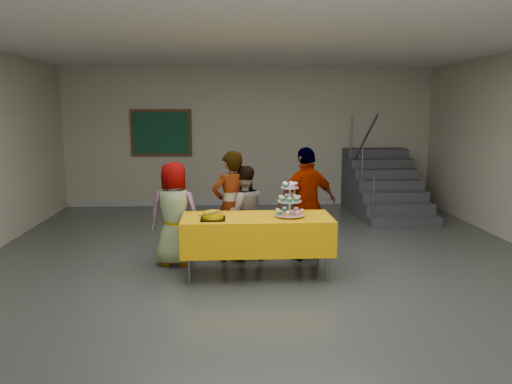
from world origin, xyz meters
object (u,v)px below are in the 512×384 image
bake_table (257,233)px  bear_cake (213,215)px  schoolchild_a (174,214)px  cupcake_stand (290,202)px  schoolchild_b (231,206)px  schoolchild_c (243,213)px  staircase (382,188)px  noticeboard (161,133)px  schoolchild_d (307,204)px

bake_table → bear_cake: (-0.55, -0.13, 0.27)m
bake_table → schoolchild_a: (-1.09, 0.53, 0.15)m
cupcake_stand → schoolchild_a: (-1.49, 0.57, -0.25)m
schoolchild_b → schoolchild_c: schoolchild_b is taller
bake_table → schoolchild_c: 0.76m
schoolchild_b → bear_cake: bearing=49.9°
staircase → noticeboard: noticeboard is taller
schoolchild_a → noticeboard: noticeboard is taller
bake_table → schoolchild_a: size_ratio=1.33×
cupcake_stand → staircase: size_ratio=0.19×
cupcake_stand → noticeboard: noticeboard is taller
bake_table → schoolchild_d: size_ratio=1.18×
schoolchild_a → staircase: bearing=-129.0°
bear_cake → schoolchild_b: bearing=74.3°
cupcake_stand → schoolchild_a: size_ratio=0.32×
schoolchild_a → schoolchild_c: size_ratio=1.06×
schoolchild_b → staircase: (3.16, 3.23, -0.28)m
cupcake_stand → bear_cake: cupcake_stand is taller
noticeboard → staircase: bearing=-10.3°
schoolchild_b → noticeboard: size_ratio=1.19×
schoolchild_b → schoolchild_d: schoolchild_d is taller
schoolchild_c → schoolchild_d: schoolchild_d is taller
cupcake_stand → schoolchild_b: (-0.72, 0.73, -0.18)m
schoolchild_a → schoolchild_d: 1.84m
noticeboard → schoolchild_b: bearing=-70.4°
bake_table → cupcake_stand: (0.41, -0.04, 0.40)m
cupcake_stand → staircase: (2.43, 3.96, -0.47)m
bear_cake → staircase: size_ratio=0.15×
bear_cake → schoolchild_c: schoolchild_c is taller
schoolchild_a → staircase: 5.19m
cupcake_stand → bear_cake: (-0.95, -0.09, -0.12)m
bake_table → cupcake_stand: cupcake_stand is taller
noticeboard → schoolchild_c: bearing=-68.1°
noticeboard → schoolchild_a: bearing=-80.9°
bear_cake → schoolchild_c: size_ratio=0.27×
bake_table → staircase: bearing=54.1°
bear_cake → schoolchild_c: (0.40, 0.86, -0.16)m
staircase → schoolchild_a: bearing=-139.1°
schoolchild_b → noticeboard: 4.40m
bake_table → schoolchild_d: bearing=42.8°
staircase → schoolchild_c: bearing=-133.1°
schoolchild_a → schoolchild_c: 0.96m
cupcake_stand → schoolchild_d: schoolchild_d is taller
cupcake_stand → schoolchild_a: bearing=159.1°
staircase → bake_table: bearing=-125.9°
bake_table → bear_cake: bear_cake is taller
bake_table → schoolchild_b: bearing=114.6°
bear_cake → staircase: staircase is taller
schoolchild_d → bear_cake: bearing=10.6°
schoolchild_a → noticeboard: bearing=-70.7°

